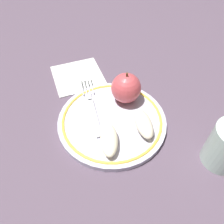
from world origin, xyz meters
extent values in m
plane|color=#534353|center=(0.00, 0.00, 0.00)|extent=(2.00, 2.00, 0.00)
cylinder|color=silver|center=(0.01, 0.01, 0.01)|extent=(0.23, 0.23, 0.01)
torus|color=gold|center=(0.01, 0.01, 0.01)|extent=(0.21, 0.21, 0.01)
sphere|color=#CB4B50|center=(-0.03, 0.06, 0.05)|extent=(0.07, 0.07, 0.07)
cylinder|color=brown|center=(-0.03, 0.06, 0.08)|extent=(0.00, 0.00, 0.01)
ellipsoid|color=#F7ECC6|center=(0.07, -0.01, 0.03)|extent=(0.08, 0.05, 0.02)
ellipsoid|color=beige|center=(0.05, 0.07, 0.03)|extent=(0.08, 0.04, 0.02)
cube|color=silver|center=(0.00, -0.02, 0.02)|extent=(0.11, 0.02, 0.00)
cube|color=silver|center=(-0.06, -0.02, 0.02)|extent=(0.02, 0.01, 0.00)
cube|color=silver|center=(-0.10, -0.01, 0.02)|extent=(0.07, 0.00, 0.00)
cube|color=silver|center=(-0.10, -0.02, 0.02)|extent=(0.07, 0.00, 0.00)
cube|color=silver|center=(-0.10, -0.02, 0.02)|extent=(0.07, 0.00, 0.00)
cube|color=silver|center=(-0.10, -0.03, 0.02)|extent=(0.07, 0.00, 0.00)
cube|color=silver|center=(-0.16, -0.03, 0.00)|extent=(0.13, 0.13, 0.01)
camera|label=1|loc=(0.29, -0.07, 0.37)|focal=35.00mm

